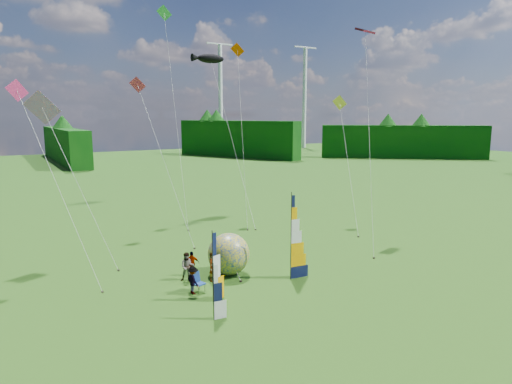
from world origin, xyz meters
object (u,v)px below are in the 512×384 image
side_banner_left (213,268)px  spectator_d (192,264)px  spectator_a (213,267)px  spectator_b (187,267)px  bol_inflatable (229,254)px  side_banner_far (214,293)px  feather_banner_main (291,238)px  kite_whale (231,127)px  spectator_c (193,280)px  camp_chair (199,282)px

side_banner_left → spectator_d: (0.63, 4.47, -1.15)m
spectator_a → spectator_b: bearing=124.6°
spectator_a → bol_inflatable: bearing=1.0°
side_banner_left → side_banner_far: bearing=-134.1°
side_banner_left → spectator_d: side_banner_left is taller
feather_banner_main → bol_inflatable: size_ratio=1.98×
spectator_d → kite_whale: kite_whale is taller
side_banner_far → spectator_c: (0.45, 3.67, -0.63)m
feather_banner_main → bol_inflatable: (-2.90, 2.77, -1.31)m
kite_whale → camp_chair: bearing=-121.6°
feather_banner_main → side_banner_left: feather_banner_main is taller
feather_banner_main → spectator_a: feather_banner_main is taller
side_banner_far → camp_chair: (0.82, 3.76, -0.85)m
spectator_c → camp_chair: size_ratio=1.39×
spectator_a → spectator_d: 1.74m
feather_banner_main → side_banner_left: 5.75m
side_banner_left → spectator_b: bearing=69.7°
side_banner_left → kite_whale: size_ratio=0.22×
camp_chair → spectator_a: bearing=21.3°
camp_chair → kite_whale: size_ratio=0.06×
feather_banner_main → spectator_d: (-5.02, 3.74, -1.87)m
camp_chair → spectator_c: bearing=175.9°
bol_inflatable → kite_whale: bearing=61.8°
side_banner_far → camp_chair: 3.94m
spectator_b → camp_chair: bearing=-72.1°
side_banner_far → spectator_b: (0.97, 5.82, -0.53)m
feather_banner_main → side_banner_left: size_ratio=1.37×
bol_inflatable → spectator_a: bol_inflatable is taller
side_banner_left → kite_whale: kite_whale is taller
feather_banner_main → spectator_d: bearing=148.3°
side_banner_left → spectator_a: (1.37, 2.90, -1.04)m
spectator_a → spectator_c: 2.25m
feather_banner_main → kite_whale: (5.23, 17.93, 6.24)m
spectator_d → camp_chair: 2.86m
feather_banner_main → side_banner_far: feather_banner_main is taller
side_banner_far → spectator_d: bearing=82.1°
kite_whale → spectator_b: bearing=-124.7°
spectator_c → spectator_d: (1.12, 2.85, -0.02)m
camp_chair → spectator_b: bearing=68.4°
bol_inflatable → kite_whale: kite_whale is taller
side_banner_far → kite_whale: bearing=65.9°
feather_banner_main → camp_chair: feather_banner_main is taller
feather_banner_main → kite_whale: bearing=78.7°
spectator_b → spectator_d: 0.93m
spectator_b → camp_chair: (-0.15, -2.06, -0.32)m
feather_banner_main → bol_inflatable: feather_banner_main is taller
spectator_c → camp_chair: spectator_c is taller
spectator_b → spectator_d: (0.60, 0.70, -0.11)m
spectator_c → kite_whale: kite_whale is taller
spectator_c → spectator_d: spectator_c is taller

